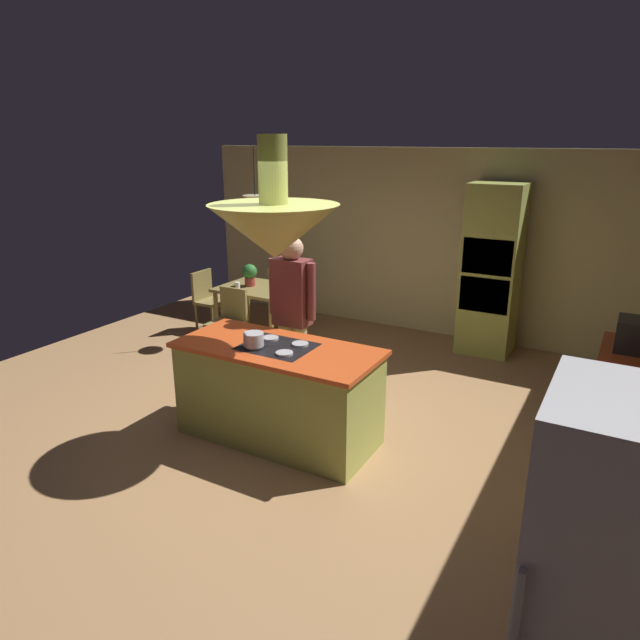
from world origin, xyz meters
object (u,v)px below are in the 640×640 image
oven_tower (491,270)px  potted_plant_on_table (250,274)px  refrigerator (616,595)px  chair_at_corner (208,297)px  cooking_pot_on_cooktop (254,339)px  chair_facing_island (229,318)px  kitchen_island (278,392)px  person_at_island (292,310)px  chair_by_back_wall (284,294)px  dining_table (258,295)px  cup_on_table (237,285)px

oven_tower → potted_plant_on_table: size_ratio=7.19×
refrigerator → chair_at_corner: bearing=144.8°
potted_plant_on_table → cooking_pot_on_cooktop: bearing=-53.2°
potted_plant_on_table → oven_tower: bearing=21.4°
chair_facing_island → kitchen_island: bearing=-40.7°
kitchen_island → chair_at_corner: 3.33m
kitchen_island → person_at_island: 0.93m
person_at_island → chair_by_back_wall: person_at_island is taller
kitchen_island → refrigerator: size_ratio=1.05×
oven_tower → dining_table: size_ratio=2.14×
chair_facing_island → cooking_pot_on_cooktop: size_ratio=4.83×
chair_facing_island → cooking_pot_on_cooktop: bearing=-45.9°
chair_by_back_wall → cup_on_table: bearing=77.7°
cooking_pot_on_cooktop → potted_plant_on_table: bearing=126.8°
oven_tower → cup_on_table: 3.29m
oven_tower → chair_facing_island: bearing=-147.5°
refrigerator → person_at_island: (-3.07, 2.39, 0.15)m
chair_by_back_wall → potted_plant_on_table: 0.78m
dining_table → potted_plant_on_table: 0.31m
chair_facing_island → cooking_pot_on_cooktop: 2.27m
oven_tower → refrigerator: size_ratio=1.23×
chair_at_corner → cup_on_table: chair_at_corner is taller
chair_at_corner → potted_plant_on_table: (0.76, -0.00, 0.42)m
dining_table → chair_at_corner: (-0.88, -0.00, -0.15)m
oven_tower → chair_at_corner: oven_tower is taller
person_at_island → chair_facing_island: (-1.43, 0.77, -0.52)m
chair_at_corner → cup_on_table: size_ratio=9.67×
chair_by_back_wall → chair_facing_island: bearing=90.0°
kitchen_island → potted_plant_on_table: (-1.83, 2.10, 0.47)m
chair_at_corner → potted_plant_on_table: bearing=-90.3°
cooking_pot_on_cooktop → dining_table: bearing=124.6°
dining_table → cooking_pot_on_cooktop: (1.54, -2.23, 0.33)m
refrigerator → oven_tower: bearing=109.0°
chair_at_corner → cooking_pot_on_cooktop: size_ratio=4.83×
cup_on_table → kitchen_island: bearing=-45.1°
cup_on_table → cooking_pot_on_cooktop: (1.72, -2.02, 0.18)m
chair_facing_island → dining_table: bearing=90.0°
oven_tower → chair_facing_island: oven_tower is taller
chair_facing_island → chair_by_back_wall: bearing=90.0°
kitchen_island → oven_tower: bearing=71.3°
dining_table → person_at_island: (1.43, -1.41, 0.37)m
kitchen_island → chair_facing_island: (-1.70, 1.46, 0.05)m
oven_tower → chair_by_back_wall: (-2.80, -0.50, -0.57)m
chair_at_corner → person_at_island: bearing=-121.4°
oven_tower → person_at_island: 2.90m
cooking_pot_on_cooktop → chair_at_corner: bearing=137.4°
dining_table → potted_plant_on_table: size_ratio=3.36×
oven_tower → person_at_island: (-1.37, -2.55, -0.05)m
kitchen_island → chair_facing_island: kitchen_island is taller
chair_by_back_wall → cup_on_table: (-0.18, -0.85, 0.30)m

